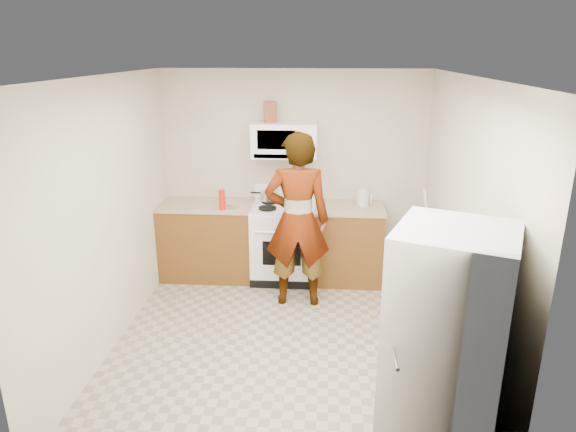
# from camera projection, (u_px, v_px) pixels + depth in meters

# --- Properties ---
(floor) EXTENTS (3.60, 3.60, 0.00)m
(floor) POSITION_uv_depth(u_px,v_px,m) (282.00, 341.00, 5.00)
(floor) COLOR gray
(floor) RESTS_ON ground
(back_wall) EXTENTS (3.20, 0.02, 2.50)m
(back_wall) POSITION_uv_depth(u_px,v_px,m) (294.00, 174.00, 6.31)
(back_wall) COLOR beige
(back_wall) RESTS_ON floor
(right_wall) EXTENTS (0.02, 3.60, 2.50)m
(right_wall) POSITION_uv_depth(u_px,v_px,m) (462.00, 224.00, 4.50)
(right_wall) COLOR beige
(right_wall) RESTS_ON floor
(cabinet_left) EXTENTS (1.12, 0.62, 0.90)m
(cabinet_left) POSITION_uv_depth(u_px,v_px,m) (208.00, 241.00, 6.34)
(cabinet_left) COLOR brown
(cabinet_left) RESTS_ON floor
(counter_left) EXTENTS (1.14, 0.64, 0.03)m
(counter_left) POSITION_uv_depth(u_px,v_px,m) (206.00, 205.00, 6.20)
(counter_left) COLOR tan
(counter_left) RESTS_ON cabinet_left
(cabinet_right) EXTENTS (0.80, 0.62, 0.90)m
(cabinet_right) POSITION_uv_depth(u_px,v_px,m) (348.00, 245.00, 6.22)
(cabinet_right) COLOR brown
(cabinet_right) RESTS_ON floor
(counter_right) EXTENTS (0.82, 0.64, 0.03)m
(counter_right) POSITION_uv_depth(u_px,v_px,m) (349.00, 208.00, 6.08)
(counter_right) COLOR tan
(counter_right) RESTS_ON cabinet_right
(gas_range) EXTENTS (0.76, 0.65, 1.13)m
(gas_range) POSITION_uv_depth(u_px,v_px,m) (284.00, 241.00, 6.26)
(gas_range) COLOR white
(gas_range) RESTS_ON floor
(microwave) EXTENTS (0.76, 0.38, 0.40)m
(microwave) POSITION_uv_depth(u_px,v_px,m) (285.00, 140.00, 6.00)
(microwave) COLOR white
(microwave) RESTS_ON back_wall
(person) EXTENTS (0.73, 0.50, 1.92)m
(person) POSITION_uv_depth(u_px,v_px,m) (297.00, 221.00, 5.49)
(person) COLOR tan
(person) RESTS_ON floor
(fridge) EXTENTS (0.91, 0.91, 1.70)m
(fridge) POSITION_uv_depth(u_px,v_px,m) (445.00, 353.00, 3.30)
(fridge) COLOR silver
(fridge) RESTS_ON floor
(kettle) EXTENTS (0.19, 0.19, 0.17)m
(kettle) POSITION_uv_depth(u_px,v_px,m) (363.00, 198.00, 6.11)
(kettle) COLOR silver
(kettle) RESTS_ON counter_right
(jug) EXTENTS (0.16, 0.16, 0.24)m
(jug) POSITION_uv_depth(u_px,v_px,m) (270.00, 112.00, 5.93)
(jug) COLOR brown
(jug) RESTS_ON microwave
(saucepan) EXTENTS (0.23, 0.23, 0.11)m
(saucepan) POSITION_uv_depth(u_px,v_px,m) (268.00, 196.00, 6.26)
(saucepan) COLOR silver
(saucepan) RESTS_ON gas_range
(tray) EXTENTS (0.29, 0.24, 0.05)m
(tray) POSITION_uv_depth(u_px,v_px,m) (295.00, 206.00, 6.04)
(tray) COLOR silver
(tray) RESTS_ON gas_range
(bottle_spray) EXTENTS (0.09, 0.09, 0.24)m
(bottle_spray) POSITION_uv_depth(u_px,v_px,m) (222.00, 200.00, 5.91)
(bottle_spray) COLOR red
(bottle_spray) RESTS_ON counter_left
(bottle_hot_sauce) EXTENTS (0.06, 0.06, 0.16)m
(bottle_hot_sauce) POSITION_uv_depth(u_px,v_px,m) (223.00, 202.00, 5.95)
(bottle_hot_sauce) COLOR orange
(bottle_hot_sauce) RESTS_ON counter_left
(bottle_green_cap) EXTENTS (0.07, 0.07, 0.16)m
(bottle_green_cap) POSITION_uv_depth(u_px,v_px,m) (224.00, 203.00, 5.96)
(bottle_green_cap) COLOR #198E3C
(bottle_green_cap) RESTS_ON counter_left
(pot_lid) EXTENTS (0.25, 0.25, 0.01)m
(pot_lid) POSITION_uv_depth(u_px,v_px,m) (229.00, 207.00, 6.04)
(pot_lid) COLOR silver
(pot_lid) RESTS_ON counter_left
(broom) EXTENTS (0.27, 0.14, 1.30)m
(broom) POSITION_uv_depth(u_px,v_px,m) (430.00, 244.00, 5.67)
(broom) COLOR silver
(broom) RESTS_ON floor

